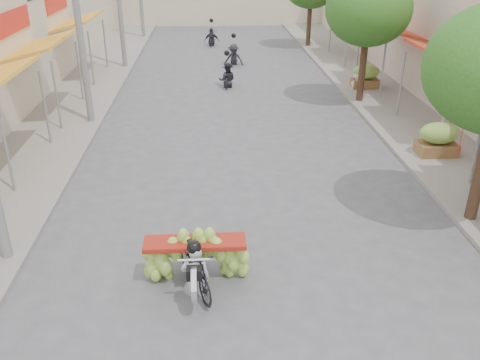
# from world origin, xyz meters

# --- Properties ---
(ground) EXTENTS (120.00, 120.00, 0.00)m
(ground) POSITION_xyz_m (0.00, 0.00, 0.00)
(ground) COLOR #545459
(ground) RESTS_ON ground
(sidewalk_left) EXTENTS (4.00, 60.00, 0.12)m
(sidewalk_left) POSITION_xyz_m (-7.00, 15.00, 0.06)
(sidewalk_left) COLOR gray
(sidewalk_left) RESTS_ON ground
(sidewalk_right) EXTENTS (4.00, 60.00, 0.12)m
(sidewalk_right) POSITION_xyz_m (7.00, 15.00, 0.06)
(sidewalk_right) COLOR gray
(sidewalk_right) RESTS_ON ground
(utility_pole_mid) EXTENTS (0.60, 0.24, 8.00)m
(utility_pole_mid) POSITION_xyz_m (-5.40, 12.00, 4.03)
(utility_pole_mid) COLOR slate
(utility_pole_mid) RESTS_ON ground
(street_tree_mid) EXTENTS (3.40, 3.40, 5.25)m
(street_tree_mid) POSITION_xyz_m (5.40, 14.00, 3.78)
(street_tree_mid) COLOR #3A2719
(street_tree_mid) RESTS_ON ground
(produce_crate_mid) EXTENTS (1.20, 0.88, 1.16)m
(produce_crate_mid) POSITION_xyz_m (6.20, 8.00, 0.71)
(produce_crate_mid) COLOR brown
(produce_crate_mid) RESTS_ON ground
(produce_crate_far) EXTENTS (1.20, 0.88, 1.16)m
(produce_crate_far) POSITION_xyz_m (6.20, 16.00, 0.71)
(produce_crate_far) COLOR brown
(produce_crate_far) RESTS_ON ground
(banana_motorbike) EXTENTS (2.20, 1.87, 1.97)m
(banana_motorbike) POSITION_xyz_m (-1.30, 1.85, 0.67)
(banana_motorbike) COLOR black
(banana_motorbike) RESTS_ON ground
(market_umbrella) EXTENTS (2.13, 2.13, 1.58)m
(market_umbrella) POSITION_xyz_m (6.08, 6.35, 2.39)
(market_umbrella) COLOR red
(market_umbrella) RESTS_ON ground
(pedestrian) EXTENTS (0.96, 0.85, 1.68)m
(pedestrian) POSITION_xyz_m (5.83, 15.90, 0.96)
(pedestrian) COLOR silver
(pedestrian) RESTS_ON ground
(bg_motorbike_a) EXTENTS (0.84, 1.55, 1.95)m
(bg_motorbike_a) POSITION_xyz_m (-0.09, 16.87, 0.76)
(bg_motorbike_a) COLOR black
(bg_motorbike_a) RESTS_ON ground
(bg_motorbike_b) EXTENTS (1.15, 1.94, 1.95)m
(bg_motorbike_b) POSITION_xyz_m (0.44, 21.37, 0.83)
(bg_motorbike_b) COLOR black
(bg_motorbike_b) RESTS_ON ground
(bg_motorbike_c) EXTENTS (1.02, 1.62, 1.95)m
(bg_motorbike_c) POSITION_xyz_m (-0.69, 26.91, 0.80)
(bg_motorbike_c) COLOR black
(bg_motorbike_c) RESTS_ON ground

